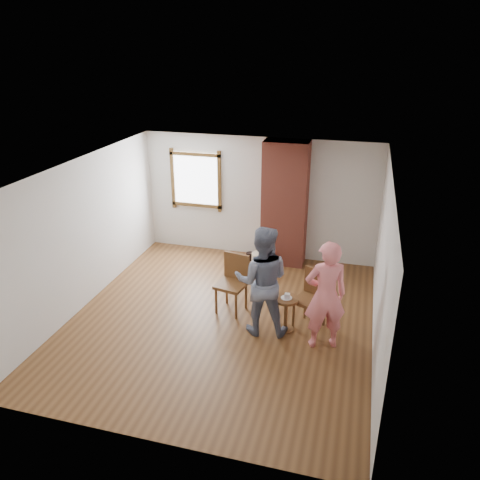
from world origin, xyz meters
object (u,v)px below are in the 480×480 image
Objects in this scene: stoneware_crock at (259,262)px; dining_chair_left at (233,280)px; dining_chair_right at (313,295)px; side_table at (286,309)px; person_pink at (326,296)px; man at (262,281)px.

stoneware_crock is 1.59m from dining_chair_left.
stoneware_crock is 2.15m from dining_chair_right.
dining_chair_right reaches higher than stoneware_crock.
side_table is (0.90, -1.97, 0.20)m from stoneware_crock.
dining_chair_left is 1.79m from person_pink.
man reaches higher than dining_chair_left.
person_pink is (1.63, -0.67, 0.31)m from dining_chair_left.
side_table is (-0.39, -0.28, -0.15)m from dining_chair_right.
side_table is at bearing -121.55° from dining_chair_right.
person_pink reaches higher than side_table.
stoneware_crock is at bearing 97.70° from dining_chair_left.
dining_chair_left is 1.40m from dining_chair_right.
dining_chair_right is at bearing 5.80° from dining_chair_left.
man reaches higher than side_table.
man is at bearing -27.74° from person_pink.
side_table is 0.34× the size of person_pink.
man is at bearing -164.17° from side_table.
dining_chair_left is 1.70× the size of side_table.
dining_chair_right is 0.54× the size of man.
stoneware_crock is 2.78m from person_pink.
person_pink is (0.62, -0.25, 0.48)m from side_table.
stoneware_crock is at bearing 149.96° from dining_chair_right.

